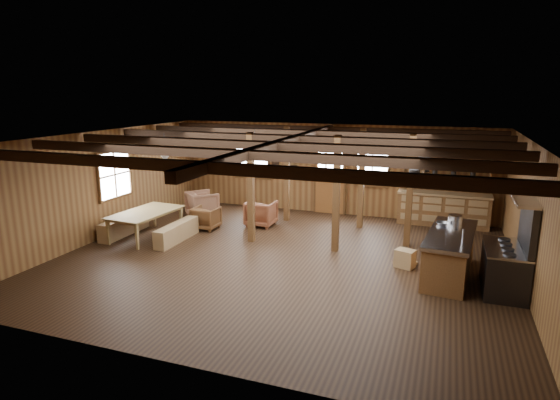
{
  "coord_description": "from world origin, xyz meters",
  "views": [
    {
      "loc": [
        3.4,
        -9.59,
        3.8
      ],
      "look_at": [
        -0.28,
        0.62,
        1.25
      ],
      "focal_mm": 30.0,
      "sensor_mm": 36.0,
      "label": 1
    }
  ],
  "objects_px": {
    "kitchen_island": "(450,254)",
    "armchair_c": "(202,204)",
    "armchair_b": "(261,213)",
    "armchair_a": "(206,218)",
    "dining_table": "(148,225)",
    "commercial_range": "(508,261)"
  },
  "relations": [
    {
      "from": "dining_table",
      "to": "armchair_b",
      "type": "xyz_separation_m",
      "value": [
        2.39,
        2.05,
        0.01
      ]
    },
    {
      "from": "kitchen_island",
      "to": "armchair_a",
      "type": "distance_m",
      "value": 6.56
    },
    {
      "from": "dining_table",
      "to": "armchair_a",
      "type": "relative_size",
      "value": 2.88
    },
    {
      "from": "commercial_range",
      "to": "armchair_b",
      "type": "relative_size",
      "value": 2.34
    },
    {
      "from": "kitchen_island",
      "to": "dining_table",
      "type": "distance_m",
      "value": 7.5
    },
    {
      "from": "kitchen_island",
      "to": "commercial_range",
      "type": "xyz_separation_m",
      "value": [
        1.05,
        -0.47,
        0.13
      ]
    },
    {
      "from": "commercial_range",
      "to": "armchair_c",
      "type": "xyz_separation_m",
      "value": [
        -8.26,
        2.95,
        -0.23
      ]
    },
    {
      "from": "armchair_c",
      "to": "armchair_a",
      "type": "bearing_deg",
      "value": 162.27
    },
    {
      "from": "kitchen_island",
      "to": "armchair_b",
      "type": "xyz_separation_m",
      "value": [
        -5.11,
        2.12,
        -0.11
      ]
    },
    {
      "from": "kitchen_island",
      "to": "armchair_b",
      "type": "bearing_deg",
      "value": 163.38
    },
    {
      "from": "armchair_a",
      "to": "armchair_b",
      "type": "bearing_deg",
      "value": -147.37
    },
    {
      "from": "kitchen_island",
      "to": "armchair_c",
      "type": "relative_size",
      "value": 3.03
    },
    {
      "from": "kitchen_island",
      "to": "armchair_c",
      "type": "bearing_deg",
      "value": 166.95
    },
    {
      "from": "kitchen_island",
      "to": "armchair_c",
      "type": "height_order",
      "value": "kitchen_island"
    },
    {
      "from": "armchair_a",
      "to": "armchair_c",
      "type": "relative_size",
      "value": 0.82
    },
    {
      "from": "armchair_a",
      "to": "armchair_c",
      "type": "bearing_deg",
      "value": -56.4
    },
    {
      "from": "commercial_range",
      "to": "armchair_a",
      "type": "bearing_deg",
      "value": 166.8
    },
    {
      "from": "armchair_a",
      "to": "commercial_range",
      "type": "bearing_deg",
      "value": 167.43
    },
    {
      "from": "armchair_a",
      "to": "armchair_c",
      "type": "distance_m",
      "value": 1.42
    },
    {
      "from": "kitchen_island",
      "to": "dining_table",
      "type": "relative_size",
      "value": 1.29
    },
    {
      "from": "commercial_range",
      "to": "dining_table",
      "type": "bearing_deg",
      "value": 176.42
    },
    {
      "from": "commercial_range",
      "to": "kitchen_island",
      "type": "bearing_deg",
      "value": 155.94
    }
  ]
}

